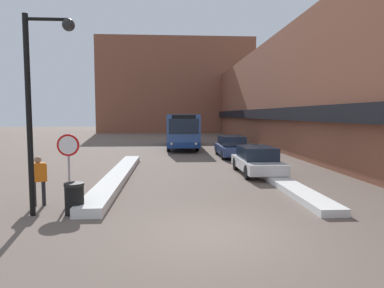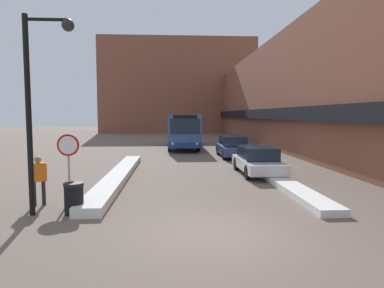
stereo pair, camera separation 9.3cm
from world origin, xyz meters
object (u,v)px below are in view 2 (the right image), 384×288
at_px(parked_car_middle, 233,147).
at_px(pedestrian, 38,176).
at_px(stop_sign, 68,153).
at_px(parked_car_front, 258,160).
at_px(city_bus, 183,130).
at_px(trash_bin, 74,198).
at_px(street_lamp, 38,91).

distance_m(parked_car_middle, pedestrian, 15.24).
relative_size(parked_car_middle, pedestrian, 2.78).
bearing_deg(stop_sign, parked_car_front, 31.65).
bearing_deg(city_bus, stop_sign, -103.46).
relative_size(city_bus, trash_bin, 11.18).
bearing_deg(parked_car_front, city_bus, 103.08).
relative_size(city_bus, pedestrian, 6.47).
relative_size(parked_car_front, stop_sign, 1.93).
xyz_separation_m(stop_sign, pedestrian, (-0.80, -0.62, -0.70)).
distance_m(parked_car_front, stop_sign, 9.31).
height_order(pedestrian, trash_bin, pedestrian).
height_order(parked_car_middle, street_lamp, street_lamp).
distance_m(pedestrian, trash_bin, 1.81).
bearing_deg(street_lamp, stop_sign, 80.25).
height_order(city_bus, street_lamp, street_lamp).
height_order(street_lamp, pedestrian, street_lamp).
bearing_deg(stop_sign, city_bus, 76.54).
bearing_deg(parked_car_middle, city_bus, 114.71).
bearing_deg(city_bus, parked_car_front, -76.92).
bearing_deg(stop_sign, street_lamp, -99.75).
relative_size(street_lamp, pedestrian, 3.56).
height_order(parked_car_front, trash_bin, parked_car_front).
bearing_deg(stop_sign, parked_car_middle, 56.50).
bearing_deg(parked_car_front, trash_bin, -138.20).
height_order(city_bus, pedestrian, city_bus).
distance_m(street_lamp, pedestrian, 2.93).
xyz_separation_m(stop_sign, street_lamp, (-0.29, -1.70, 1.98)).
bearing_deg(city_bus, trash_bin, -100.81).
bearing_deg(trash_bin, street_lamp, -176.41).
relative_size(city_bus, stop_sign, 4.57).
bearing_deg(street_lamp, city_bus, 76.84).
bearing_deg(parked_car_front, parked_car_middle, 90.00).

